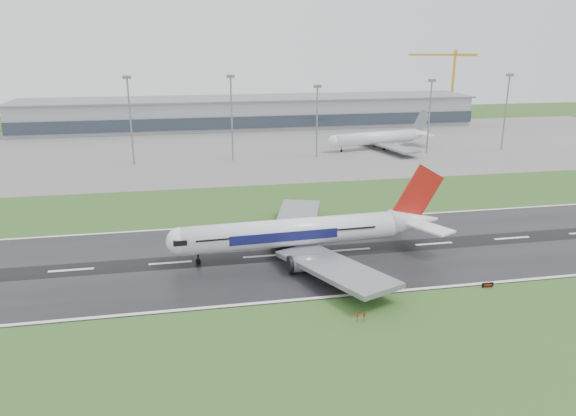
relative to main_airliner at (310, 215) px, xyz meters
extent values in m
plane|color=#2B511D|center=(9.83, 0.60, -9.15)|extent=(520.00, 520.00, 0.00)
cube|color=black|center=(9.83, 0.60, -9.10)|extent=(400.00, 45.00, 0.10)
cube|color=slate|center=(9.83, 125.60, -9.11)|extent=(400.00, 130.00, 0.08)
cube|color=#91939B|center=(9.83, 185.60, -1.65)|extent=(240.00, 36.00, 15.00)
cylinder|color=gray|center=(-45.15, 100.60, 6.74)|extent=(0.64, 0.64, 31.79)
cylinder|color=gray|center=(-7.54, 100.60, 6.68)|extent=(0.64, 0.64, 31.65)
cylinder|color=gray|center=(26.15, 100.60, 4.59)|extent=(0.64, 0.64, 27.48)
cylinder|color=gray|center=(73.75, 100.60, 5.38)|extent=(0.64, 0.64, 29.06)
cylinder|color=gray|center=(108.18, 100.60, 6.26)|extent=(0.64, 0.64, 30.83)
camera|label=1|loc=(-25.57, -108.54, 36.22)|focal=33.80mm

